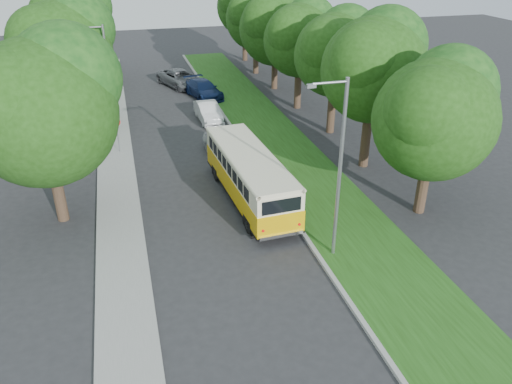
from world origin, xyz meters
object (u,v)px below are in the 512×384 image
object	(u,v)px
lamppost_near	(338,166)
car_white	(208,112)
car_blue	(204,89)
lamppost_far	(108,76)
car_grey	(180,78)
car_silver	(226,146)
vintage_bus	(250,177)

from	to	relation	value
lamppost_near	car_white	world-z (taller)	lamppost_near
car_blue	lamppost_near	bearing A→B (deg)	-100.28
lamppost_near	lamppost_far	xyz separation A→B (m)	(-8.91, 18.50, -0.25)
car_white	car_blue	distance (m)	6.19
car_white	car_grey	size ratio (longest dim) A/B	0.77
lamppost_far	car_silver	world-z (taller)	lamppost_far
vintage_bus	car_white	xyz separation A→B (m)	(0.25, 13.30, -0.68)
car_white	vintage_bus	bearing A→B (deg)	-93.45
lamppost_far	vintage_bus	xyz separation A→B (m)	(6.72, -12.57, -2.73)
vintage_bus	car_grey	size ratio (longest dim) A/B	1.68
car_silver	car_grey	size ratio (longest dim) A/B	0.77
car_white	car_blue	bearing A→B (deg)	80.77
car_blue	vintage_bus	bearing A→B (deg)	-105.89
lamppost_near	car_white	distance (m)	19.67
car_blue	car_white	bearing A→B (deg)	-109.83
vintage_bus	car_grey	distance (m)	23.61
lamppost_far	car_grey	distance (m)	13.10
vintage_bus	car_silver	bearing A→B (deg)	85.80
lamppost_near	lamppost_far	world-z (taller)	lamppost_near
lamppost_far	car_blue	bearing A→B (deg)	41.77
lamppost_far	car_white	distance (m)	7.79
car_white	car_grey	xyz separation A→B (m)	(-0.74, 10.30, 0.07)
lamppost_far	car_white	size ratio (longest dim) A/B	1.75
lamppost_near	car_silver	xyz separation A→B (m)	(-2.10, 12.18, -3.64)
lamppost_far	car_blue	world-z (taller)	lamppost_far
lamppost_near	car_silver	bearing A→B (deg)	99.78
vintage_bus	car_silver	size ratio (longest dim) A/B	2.18
lamppost_near	car_grey	distance (m)	29.87
car_silver	car_blue	distance (m)	13.23
vintage_bus	lamppost_near	bearing A→B (deg)	-73.11
vintage_bus	car_grey	world-z (taller)	vintage_bus
car_white	car_blue	world-z (taller)	car_blue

